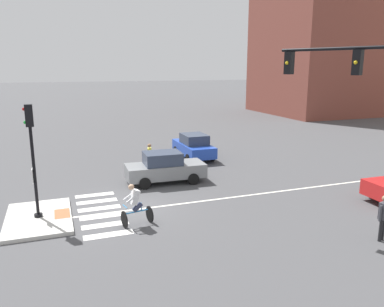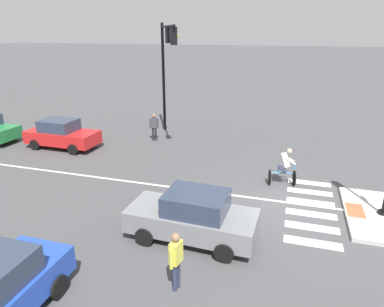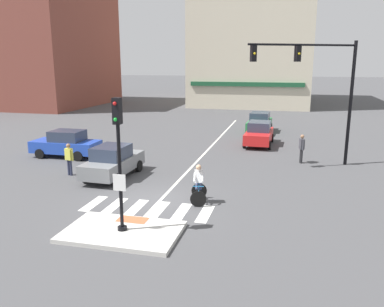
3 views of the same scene
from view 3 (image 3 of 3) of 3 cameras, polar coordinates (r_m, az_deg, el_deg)
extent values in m
plane|color=#474749|center=(16.63, -5.43, -6.89)|extent=(300.00, 300.00, 0.00)
cube|color=beige|center=(13.73, -10.11, -11.18)|extent=(3.90, 2.49, 0.15)
cube|color=#DB5B38|center=(14.45, -8.68, -9.51)|extent=(1.10, 0.60, 0.01)
cylinder|color=black|center=(13.68, -10.13, -10.66)|extent=(0.32, 0.32, 0.12)
cylinder|color=black|center=(13.06, -10.45, -3.38)|extent=(0.12, 0.12, 3.50)
cube|color=white|center=(13.04, -10.56, -4.20)|extent=(0.44, 0.03, 0.56)
cube|color=black|center=(12.62, -10.86, 6.11)|extent=(0.24, 0.28, 0.84)
sphere|color=red|center=(12.45, -11.22, 7.16)|extent=(0.12, 0.12, 0.12)
sphere|color=green|center=(12.51, -11.12, 4.88)|extent=(0.12, 0.12, 0.12)
cube|color=silver|center=(16.76, -14.17, -7.07)|extent=(0.44, 1.80, 0.01)
cube|color=silver|center=(16.35, -11.22, -7.43)|extent=(0.44, 1.80, 0.01)
cube|color=silver|center=(15.99, -8.13, -7.79)|extent=(0.44, 1.80, 0.01)
cube|color=silver|center=(15.68, -4.90, -8.14)|extent=(0.44, 1.80, 0.01)
cube|color=silver|center=(15.42, -1.54, -8.47)|extent=(0.44, 1.80, 0.01)
cube|color=silver|center=(15.21, 1.92, -8.78)|extent=(0.44, 1.80, 0.01)
cube|color=silver|center=(25.86, 2.28, 0.48)|extent=(0.14, 28.00, 0.01)
cylinder|color=black|center=(23.36, 22.10, 6.62)|extent=(0.18, 0.18, 6.81)
cylinder|color=black|center=(21.67, 15.98, 15.01)|extent=(5.49, 2.83, 0.11)
cube|color=black|center=(21.51, 15.17, 13.87)|extent=(0.37, 0.38, 0.80)
sphere|color=gold|center=(21.36, 15.39, 13.86)|extent=(0.12, 0.12, 0.12)
cube|color=black|center=(20.50, 8.95, 14.21)|extent=(0.37, 0.38, 0.80)
sphere|color=gold|center=(20.35, 9.13, 14.21)|extent=(0.12, 0.12, 0.12)
cube|color=brown|center=(57.24, -20.99, 15.46)|extent=(14.15, 17.61, 17.57)
cube|color=beige|center=(58.16, 9.23, 16.35)|extent=(15.11, 20.36, 18.09)
cube|color=#194C2D|center=(47.85, 7.89, 9.98)|extent=(13.60, 0.30, 0.50)
cube|color=#2347B7|center=(25.18, -17.93, 1.00)|extent=(4.10, 1.71, 0.70)
cube|color=#2D384C|center=(24.98, -17.74, 2.49)|extent=(1.90, 1.49, 0.64)
cylinder|color=black|center=(25.27, -21.31, -0.04)|extent=(0.60, 0.18, 0.60)
cylinder|color=black|center=(26.61, -19.29, 0.76)|extent=(0.60, 0.18, 0.60)
cylinder|color=black|center=(23.92, -16.30, -0.37)|extent=(0.60, 0.18, 0.60)
cylinder|color=black|center=(25.33, -14.45, 0.48)|extent=(0.60, 0.18, 0.60)
cube|color=red|center=(27.75, 9.74, 2.54)|extent=(1.81, 4.14, 0.70)
cube|color=#2D384C|center=(27.79, 9.83, 3.95)|extent=(1.53, 1.94, 0.64)
cylinder|color=black|center=(26.51, 11.22, 1.21)|extent=(0.20, 0.60, 0.60)
cylinder|color=black|center=(26.68, 7.65, 1.42)|extent=(0.20, 0.60, 0.60)
cylinder|color=black|center=(29.00, 11.61, 2.21)|extent=(0.20, 0.60, 0.60)
cylinder|color=black|center=(29.15, 8.34, 2.40)|extent=(0.20, 0.60, 0.60)
cube|color=#237A3D|center=(32.89, 9.80, 4.19)|extent=(1.89, 4.17, 0.70)
cube|color=#2D384C|center=(32.94, 9.88, 5.38)|extent=(1.57, 1.97, 0.64)
cylinder|color=black|center=(31.62, 11.00, 3.14)|extent=(0.21, 0.61, 0.60)
cylinder|color=black|center=(31.81, 8.01, 3.31)|extent=(0.21, 0.61, 0.60)
cylinder|color=black|center=(34.11, 11.43, 3.85)|extent=(0.21, 0.61, 0.60)
cylinder|color=black|center=(34.30, 8.66, 4.01)|extent=(0.21, 0.61, 0.60)
cube|color=slate|center=(20.14, -11.40, -1.57)|extent=(1.84, 4.16, 0.70)
cube|color=#2D384C|center=(19.85, -11.69, 0.19)|extent=(1.55, 1.95, 0.64)
cylinder|color=black|center=(21.69, -11.80, -1.48)|extent=(0.20, 0.61, 0.60)
cylinder|color=black|center=(20.98, -7.76, -1.82)|extent=(0.20, 0.61, 0.60)
cylinder|color=black|center=(19.56, -15.23, -3.28)|extent=(0.20, 0.61, 0.60)
cylinder|color=black|center=(18.78, -10.85, -3.74)|extent=(0.20, 0.61, 0.60)
cylinder|color=black|center=(15.78, 0.92, -6.68)|extent=(0.66, 0.16, 0.66)
cylinder|color=black|center=(16.77, 1.05, -5.46)|extent=(0.66, 0.16, 0.66)
cylinder|color=#2370AD|center=(16.20, 0.99, -5.31)|extent=(0.22, 0.89, 0.05)
cylinder|color=#2370AD|center=(16.32, 1.02, -4.51)|extent=(0.04, 0.04, 0.30)
cylinder|color=#2370AD|center=(15.66, 0.94, -4.82)|extent=(0.44, 0.12, 0.04)
cylinder|color=#2D334C|center=(16.16, 1.28, -4.69)|extent=(0.19, 0.41, 0.33)
cylinder|color=#2D334C|center=(16.17, 0.71, -4.68)|extent=(0.19, 0.41, 0.33)
cube|color=silver|center=(15.94, 0.99, -3.33)|extent=(0.41, 0.44, 0.60)
sphere|color=tan|center=(15.72, 0.98, -2.02)|extent=(0.22, 0.22, 0.22)
cylinder|color=silver|center=(15.77, 1.55, -3.52)|extent=(0.16, 0.46, 0.31)
cylinder|color=silver|center=(15.78, 0.39, -3.50)|extent=(0.16, 0.46, 0.31)
cylinder|color=#2D334C|center=(21.09, -17.56, -1.94)|extent=(0.12, 0.12, 0.82)
cylinder|color=#2D334C|center=(20.98, -17.24, -1.99)|extent=(0.12, 0.12, 0.82)
cube|color=#DBD64C|center=(20.87, -17.53, -0.08)|extent=(0.40, 0.29, 0.60)
cylinder|color=#DBD64C|center=(21.03, -17.98, -0.15)|extent=(0.09, 0.09, 0.56)
cylinder|color=#DBD64C|center=(20.73, -17.06, -0.28)|extent=(0.09, 0.09, 0.56)
sphere|color=#936B4C|center=(20.78, -17.62, 1.10)|extent=(0.22, 0.22, 0.22)
cylinder|color=black|center=(23.44, 15.57, -0.32)|extent=(0.12, 0.12, 0.82)
cylinder|color=black|center=(23.30, 15.69, -0.41)|extent=(0.12, 0.12, 0.82)
cube|color=#3F3F47|center=(23.22, 15.74, 1.34)|extent=(0.31, 0.41, 0.60)
cylinder|color=#3F3F47|center=(23.44, 15.56, 1.34)|extent=(0.09, 0.09, 0.56)
cylinder|color=#3F3F47|center=(23.02, 15.91, 1.10)|extent=(0.09, 0.09, 0.56)
sphere|color=#936B4C|center=(23.14, 15.81, 2.41)|extent=(0.22, 0.22, 0.22)
camera|label=1|loc=(15.98, 54.79, 8.72)|focal=35.73mm
camera|label=2|loc=(22.93, -36.67, 12.30)|focal=31.71mm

